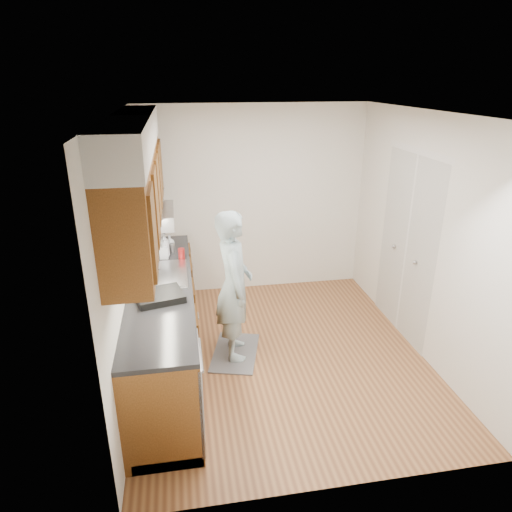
{
  "coord_description": "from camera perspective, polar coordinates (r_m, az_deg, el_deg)",
  "views": [
    {
      "loc": [
        -0.97,
        -4.09,
        2.8
      ],
      "look_at": [
        -0.22,
        0.25,
        1.06
      ],
      "focal_mm": 32.0,
      "sensor_mm": 36.0,
      "label": 1
    }
  ],
  "objects": [
    {
      "name": "steel_can",
      "position": [
        5.23,
        -10.42,
        0.97
      ],
      "size": [
        0.08,
        0.08,
        0.11
      ],
      "primitive_type": "cylinder",
      "rotation": [
        0.0,
        0.0,
        -0.4
      ],
      "color": "#A5A5AA",
      "rests_on": "counter"
    },
    {
      "name": "wall_left",
      "position": [
        4.41,
        -16.04,
        0.08
      ],
      "size": [
        0.02,
        3.5,
        2.5
      ],
      "primitive_type": "cube",
      "color": "silver",
      "rests_on": "floor"
    },
    {
      "name": "soap_bottle_c",
      "position": [
        5.39,
        -10.78,
        1.81
      ],
      "size": [
        0.17,
        0.17,
        0.15
      ],
      "primitive_type": "imported",
      "rotation": [
        0.0,
        0.0,
        0.56
      ],
      "color": "silver",
      "rests_on": "counter"
    },
    {
      "name": "wall_right",
      "position": [
        5.03,
        20.25,
        2.21
      ],
      "size": [
        0.02,
        3.5,
        2.5
      ],
      "primitive_type": "cube",
      "color": "silver",
      "rests_on": "floor"
    },
    {
      "name": "ceiling",
      "position": [
        4.22,
        3.71,
        17.42
      ],
      "size": [
        3.5,
        3.5,
        0.0
      ],
      "primitive_type": "plane",
      "rotation": [
        3.14,
        0.0,
        0.0
      ],
      "color": "white",
      "rests_on": "wall_left"
    },
    {
      "name": "upper_cabinets",
      "position": [
        4.24,
        -14.67,
        9.27
      ],
      "size": [
        0.47,
        2.8,
        1.21
      ],
      "color": "brown",
      "rests_on": "wall_left"
    },
    {
      "name": "soap_bottle_b",
      "position": [
        5.07,
        -11.46,
        0.82
      ],
      "size": [
        0.1,
        0.1,
        0.21
      ],
      "primitive_type": "imported",
      "rotation": [
        0.0,
        0.0,
        -0.05
      ],
      "color": "silver",
      "rests_on": "counter"
    },
    {
      "name": "floor",
      "position": [
        5.05,
        3.02,
        -12.14
      ],
      "size": [
        3.5,
        3.5,
        0.0
      ],
      "primitive_type": "plane",
      "color": "#946238",
      "rests_on": "ground"
    },
    {
      "name": "soda_can",
      "position": [
        5.0,
        -9.3,
        0.23
      ],
      "size": [
        0.07,
        0.07,
        0.13
      ],
      "primitive_type": "cylinder",
      "rotation": [
        0.0,
        0.0,
        -0.05
      ],
      "color": "#AA1D1E",
      "rests_on": "counter"
    },
    {
      "name": "soap_bottle_a",
      "position": [
        5.1,
        -11.36,
        1.36
      ],
      "size": [
        0.13,
        0.13,
        0.28
      ],
      "primitive_type": "imported",
      "rotation": [
        0.0,
        0.0,
        0.26
      ],
      "color": "silver",
      "rests_on": "counter"
    },
    {
      "name": "counter",
      "position": [
        4.7,
        -11.42,
        -8.35
      ],
      "size": [
        0.64,
        2.8,
        1.3
      ],
      "color": "brown",
      "rests_on": "floor"
    },
    {
      "name": "closet_door",
      "position": [
        5.34,
        18.29,
        0.99
      ],
      "size": [
        0.02,
        1.22,
        2.05
      ],
      "primitive_type": "cube",
      "color": "silver",
      "rests_on": "wall_right"
    },
    {
      "name": "wall_back",
      "position": [
        6.12,
        -0.36,
        6.88
      ],
      "size": [
        3.0,
        0.02,
        2.5
      ],
      "primitive_type": "cube",
      "color": "silver",
      "rests_on": "floor"
    },
    {
      "name": "dish_rack",
      "position": [
        4.18,
        -11.94,
        -4.93
      ],
      "size": [
        0.47,
        0.42,
        0.06
      ],
      "primitive_type": "cube",
      "rotation": [
        0.0,
        0.0,
        0.25
      ],
      "color": "black",
      "rests_on": "counter"
    },
    {
      "name": "person",
      "position": [
        4.63,
        -2.8,
        -2.53
      ],
      "size": [
        0.44,
        0.65,
        1.8
      ],
      "primitive_type": "imported",
      "rotation": [
        0.0,
        0.0,
        1.54
      ],
      "color": "#96AFB7",
      "rests_on": "floor_mat"
    },
    {
      "name": "floor_mat",
      "position": [
        5.06,
        -2.62,
        -11.96
      ],
      "size": [
        0.64,
        0.87,
        0.01
      ],
      "primitive_type": "cube",
      "rotation": [
        0.0,
        0.0,
        -0.26
      ],
      "color": "slate",
      "rests_on": "floor"
    }
  ]
}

